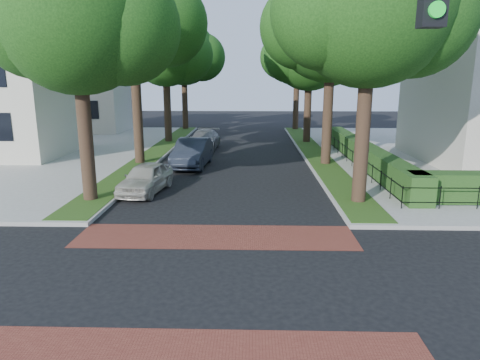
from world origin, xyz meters
The scene contains 18 objects.
ground centered at (0.00, 0.00, 0.00)m, with size 120.00×120.00×0.00m, color black.
crosswalk_far centered at (0.00, 3.20, 0.01)m, with size 9.00×2.20×0.01m, color maroon.
grass_strip_ne centered at (5.40, 19.10, 0.16)m, with size 1.60×29.80×0.02m, color #233F12.
grass_strip_nw centered at (-5.40, 19.10, 0.16)m, with size 1.60×29.80×0.02m, color #233F12.
tree_right_near centered at (5.60, 7.24, 7.63)m, with size 7.75×6.67×10.66m.
tree_right_mid centered at (5.61, 15.25, 7.99)m, with size 8.25×7.09×11.22m.
tree_right_far centered at (5.60, 24.22, 6.91)m, with size 7.25×6.23×9.74m.
tree_right_back centered at (5.60, 33.23, 7.27)m, with size 7.50×6.45×10.20m.
tree_left_near centered at (-5.40, 7.23, 7.27)m, with size 7.50×6.45×10.20m.
tree_left_mid centered at (-5.39, 15.24, 8.34)m, with size 8.00×6.88×11.48m.
tree_left_far centered at (-5.40, 24.22, 7.12)m, with size 7.00×6.02×9.86m.
tree_left_back centered at (-5.40, 33.24, 7.41)m, with size 7.75×6.66×10.44m.
hedge_main_road centered at (7.70, 15.00, 0.75)m, with size 1.00×18.00×1.20m, color #1A3F16.
fence_main_road centered at (6.90, 15.00, 0.60)m, with size 0.06×18.00×0.90m, color black, non-canonical shape.
house_left_far centered at (-15.49, 31.99, 5.04)m, with size 10.00×9.00×10.14m.
parked_car_front centered at (-3.60, 8.69, 0.66)m, with size 1.57×3.90×1.33m, color #B7B2A4.
parked_car_middle centered at (-2.30, 14.63, 0.81)m, with size 1.72×4.93×1.62m, color #202530.
parked_car_rear centered at (-2.30, 20.81, 0.69)m, with size 1.95×4.79×1.39m, color slate.
Camera 1 is at (1.14, -9.85, 4.97)m, focal length 32.00 mm.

